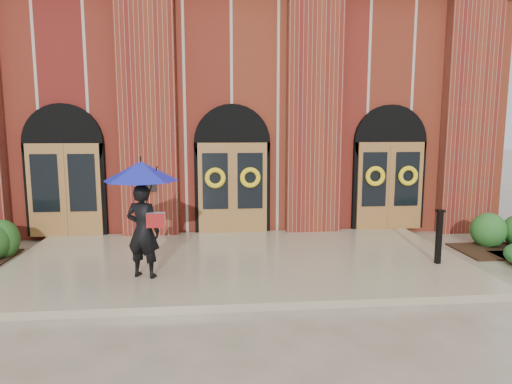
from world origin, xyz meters
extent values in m
plane|color=gray|center=(0.00, 0.00, 0.00)|extent=(90.00, 90.00, 0.00)
cube|color=gray|center=(0.00, 0.15, 0.07)|extent=(10.00, 5.30, 0.15)
cube|color=maroon|center=(0.00, 8.90, 3.50)|extent=(16.00, 12.00, 7.00)
cube|color=black|center=(-2.25, 2.47, 1.65)|extent=(0.40, 0.05, 0.55)
cube|color=maroon|center=(-2.25, 2.73, 3.50)|extent=(1.50, 0.45, 7.00)
cube|color=maroon|center=(2.25, 2.73, 3.50)|extent=(1.50, 0.45, 7.00)
cube|color=maroon|center=(6.75, 2.73, 3.50)|extent=(1.50, 0.45, 7.00)
cube|color=#9C6733|center=(-4.50, 2.71, 1.40)|extent=(1.90, 0.10, 2.50)
cylinder|color=black|center=(-4.50, 2.85, 2.65)|extent=(2.10, 0.22, 2.10)
cube|color=#9C6733|center=(0.00, 2.71, 1.40)|extent=(1.90, 0.10, 2.50)
cylinder|color=black|center=(0.00, 2.85, 2.65)|extent=(2.10, 0.22, 2.10)
cube|color=#9C6733|center=(4.50, 2.71, 1.40)|extent=(1.90, 0.10, 2.50)
cylinder|color=black|center=(4.50, 2.85, 2.65)|extent=(2.10, 0.22, 2.10)
torus|color=yellow|center=(-0.48, 2.59, 1.70)|extent=(0.57, 0.13, 0.57)
torus|color=yellow|center=(0.48, 2.59, 1.70)|extent=(0.57, 0.13, 0.57)
torus|color=yellow|center=(4.02, 2.59, 1.70)|extent=(0.57, 0.13, 0.57)
torus|color=yellow|center=(4.98, 2.59, 1.70)|extent=(0.57, 0.13, 0.57)
imported|color=black|center=(-1.92, -0.92, 1.08)|extent=(0.79, 0.64, 1.86)
cone|color=#131A97|center=(-1.92, -0.92, 2.25)|extent=(1.83, 1.83, 0.37)
cylinder|color=black|center=(-1.87, -0.97, 1.76)|extent=(0.02, 0.02, 0.62)
cube|color=#ABAFB1|center=(-1.65, -1.07, 1.33)|extent=(0.38, 0.28, 0.27)
cube|color=maroon|center=(-1.65, -1.17, 1.33)|extent=(0.34, 0.14, 0.27)
cube|color=black|center=(4.30, -0.63, 0.72)|extent=(0.11, 0.11, 1.14)
cube|color=black|center=(4.30, -0.63, 1.31)|extent=(0.17, 0.17, 0.05)
camera|label=1|loc=(-0.55, -9.80, 3.14)|focal=32.00mm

